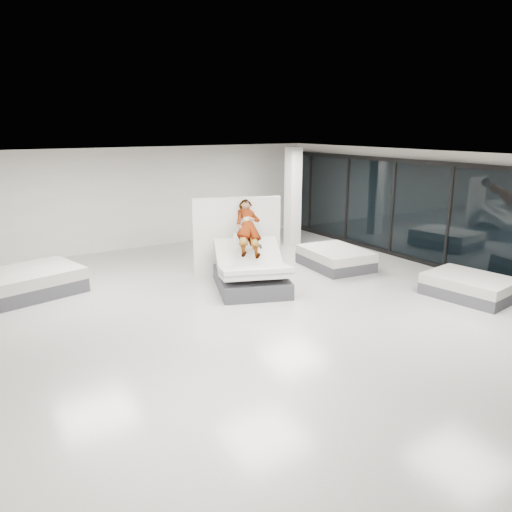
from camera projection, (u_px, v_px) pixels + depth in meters
name	position (u px, v px, depth m)	size (l,w,h in m)	color
room	(266.00, 238.00, 10.30)	(14.00, 14.04, 3.20)	#B4B2AA
hero_bed	(251.00, 273.00, 12.04)	(2.24, 2.55, 1.23)	#3D3D42
person	(249.00, 234.00, 12.11)	(0.66, 0.43, 1.80)	slate
remote	(260.00, 246.00, 11.88)	(0.05, 0.14, 0.03)	black
divider_panel	(237.00, 237.00, 13.01)	(2.28, 0.10, 2.07)	silver
flat_bed_right_far	(335.00, 258.00, 13.89)	(1.64, 2.07, 0.53)	#3D3D42
flat_bed_right_near	(469.00, 287.00, 11.49)	(1.61, 2.00, 0.50)	#3D3D42
flat_bed_left_far	(29.00, 282.00, 11.67)	(2.49, 2.09, 0.60)	#3D3D42
column	(293.00, 198.00, 16.05)	(0.40, 0.40, 3.20)	silver
storefront_glazing	(449.00, 218.00, 13.38)	(0.12, 13.40, 2.92)	#212F38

